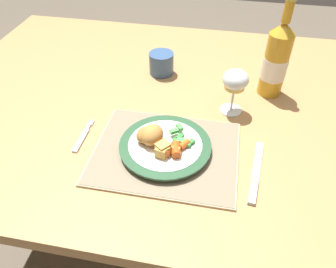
% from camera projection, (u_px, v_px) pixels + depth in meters
% --- Properties ---
extents(ground_plane, '(6.00, 6.00, 0.00)m').
position_uv_depth(ground_plane, '(170.00, 230.00, 1.51)').
color(ground_plane, brown).
extents(dining_table, '(1.50, 1.05, 0.74)m').
position_uv_depth(dining_table, '(170.00, 118.00, 1.07)').
color(dining_table, '#AD7F4C').
rests_on(dining_table, ground).
extents(placemat, '(0.37, 0.29, 0.01)m').
position_uv_depth(placemat, '(166.00, 152.00, 0.84)').
color(placemat, tan).
rests_on(placemat, dining_table).
extents(dinner_plate, '(0.24, 0.24, 0.02)m').
position_uv_depth(dinner_plate, '(165.00, 146.00, 0.84)').
color(dinner_plate, white).
rests_on(dinner_plate, placemat).
extents(breaded_croquettes, '(0.08, 0.08, 0.05)m').
position_uv_depth(breaded_croquettes, '(150.00, 135.00, 0.82)').
color(breaded_croquettes, '#A87033').
rests_on(breaded_croquettes, dinner_plate).
extents(green_beans_pile, '(0.07, 0.08, 0.02)m').
position_uv_depth(green_beans_pile, '(181.00, 139.00, 0.83)').
color(green_beans_pile, green).
rests_on(green_beans_pile, dinner_plate).
extents(glazed_carrots, '(0.09, 0.07, 0.02)m').
position_uv_depth(glazed_carrots, '(171.00, 149.00, 0.80)').
color(glazed_carrots, orange).
rests_on(glazed_carrots, dinner_plate).
extents(fork, '(0.01, 0.13, 0.01)m').
position_uv_depth(fork, '(82.00, 138.00, 0.88)').
color(fork, silver).
rests_on(fork, dining_table).
extents(table_knife, '(0.04, 0.21, 0.01)m').
position_uv_depth(table_knife, '(255.00, 176.00, 0.78)').
color(table_knife, silver).
rests_on(table_knife, dining_table).
extents(wine_glass, '(0.07, 0.07, 0.14)m').
position_uv_depth(wine_glass, '(235.00, 82.00, 0.91)').
color(wine_glass, silver).
rests_on(wine_glass, dining_table).
extents(bottle, '(0.07, 0.07, 0.30)m').
position_uv_depth(bottle, '(276.00, 60.00, 0.97)').
color(bottle, gold).
rests_on(bottle, dining_table).
extents(roast_potatoes, '(0.04, 0.05, 0.03)m').
position_uv_depth(roast_potatoes, '(163.00, 150.00, 0.79)').
color(roast_potatoes, gold).
rests_on(roast_potatoes, dinner_plate).
extents(drinking_cup, '(0.08, 0.08, 0.07)m').
position_uv_depth(drinking_cup, '(161.00, 63.00, 1.11)').
color(drinking_cup, '#385684').
rests_on(drinking_cup, dining_table).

